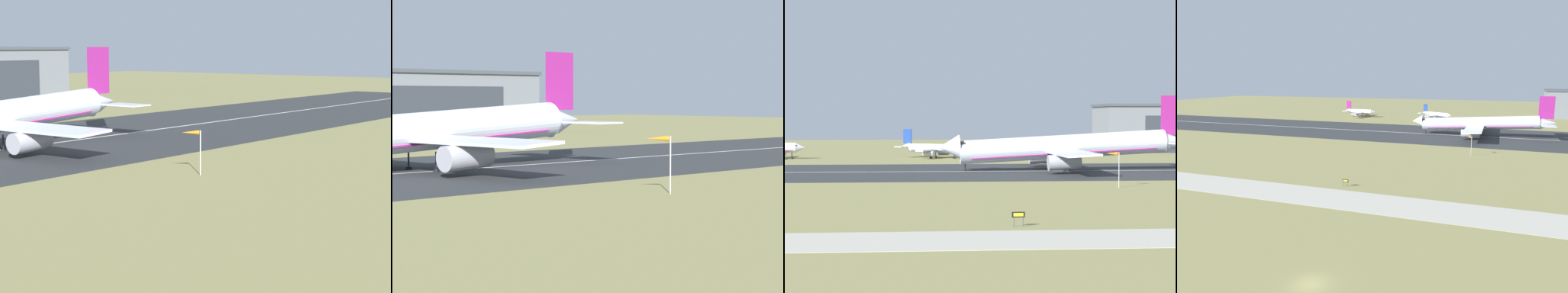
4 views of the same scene
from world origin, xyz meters
TOP-DOWN VIEW (x-y plane):
  - hangar_building at (71.07, 221.18)m, footprint 63.55×25.67m
  - airplane_landing at (8.82, 125.74)m, footprint 57.72×49.12m
  - windsock_pole at (9.23, 84.46)m, footprint 1.96×2.15m

SIDE VIEW (x-z plane):
  - airplane_landing at x=8.82m, z-range -3.22..13.66m
  - windsock_pole at x=9.23m, z-range 2.38..8.43m
  - hangar_building at x=71.07m, z-range 0.02..16.71m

